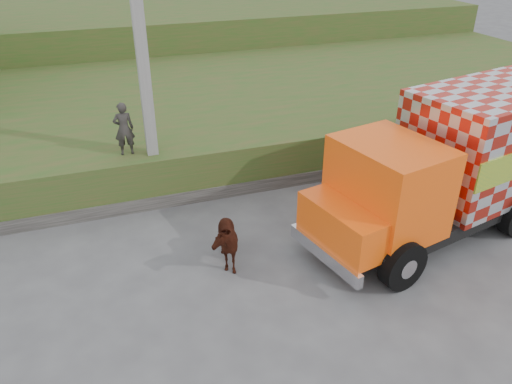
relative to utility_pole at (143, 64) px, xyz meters
name	(u,v)px	position (x,y,z in m)	size (l,w,h in m)	color
ground	(234,284)	(1.00, -4.60, -4.08)	(120.00, 120.00, 0.00)	#474749
embankment	(158,114)	(1.00, 5.40, -3.33)	(40.00, 12.00, 1.50)	#28531B
embankment_far	(122,35)	(1.00, 17.40, -2.58)	(40.00, 12.00, 3.00)	#28531B
retaining_strip	(125,205)	(-1.00, -0.40, -3.88)	(16.00, 0.50, 0.40)	#595651
utility_pole	(143,64)	(0.00, 0.00, 0.00)	(1.20, 0.30, 8.00)	gray
cargo_truck	(465,160)	(7.53, -4.03, -2.19)	(8.58, 4.28, 3.67)	black
cow	(222,239)	(0.99, -3.71, -3.41)	(0.72, 1.57, 1.33)	black
pedestrian	(124,129)	(-0.70, 0.20, -1.81)	(0.56, 0.37, 1.53)	#32302D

